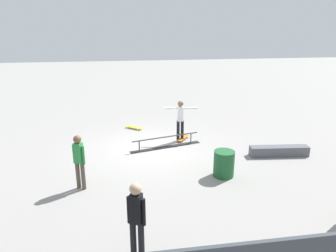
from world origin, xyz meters
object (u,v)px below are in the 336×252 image
Objects in this scene: grind_rail at (166,142)px; skate_ledge at (279,151)px; loose_skateboard_yellow at (134,127)px; trash_bin at (224,164)px; skater_main at (180,118)px; bystander_green_shirt at (79,159)px; bystander_black_shirt at (136,218)px; skateboard_main at (183,138)px.

grind_rail is 1.34× the size of skate_ledge.
loose_skateboard_yellow is (1.07, -2.38, -0.12)m from grind_rail.
skate_ledge is 2.71m from trash_bin.
bystander_green_shirt is (3.47, 3.31, -0.05)m from skater_main.
skate_ledge is 1.26× the size of skater_main.
bystander_green_shirt is at bearing 11.25° from skate_ledge.
trash_bin is (-2.81, -3.16, -0.53)m from bystander_black_shirt.
skater_main is at bearing -83.50° from bystander_black_shirt.
skateboard_main is 1.03× the size of loose_skateboard_yellow.
loose_skateboard_yellow is (1.86, -1.68, 0.00)m from skateboard_main.
grind_rail reaches higher than skateboard_main.
bystander_black_shirt reaches higher than skater_main.
bystander_black_shirt is (1.43, 5.75, 0.74)m from grind_rail.
skateboard_main is at bearing -135.99° from skater_main.
skate_ledge is 2.56× the size of trash_bin.
bystander_green_shirt is 5.45m from loose_skateboard_yellow.
grind_rail is at bearing 166.45° from skateboard_main.
skater_main is at bearing -152.43° from grind_rail.
skate_ledge is 1.29× the size of bystander_green_shirt.
skateboard_main is at bearing 176.84° from loose_skateboard_yellow.
skateboard_main is 6.87m from bystander_black_shirt.
bystander_black_shirt is at bearing -163.88° from skateboard_main.
bystander_green_shirt reaches higher than trash_bin.
loose_skateboard_yellow is at bearing -80.42° from grind_rail.
grind_rail reaches higher than skate_ledge.
skate_ledge reaches higher than loose_skateboard_yellow.
skateboard_main is at bearing -34.82° from skate_ledge.
trash_bin reaches higher than skate_ledge.
skater_main is 6.67m from bystander_black_shirt.
bystander_green_shirt is at bearing 29.45° from grind_rail.
trash_bin reaches higher than skateboard_main.
bystander_black_shirt is (2.08, 6.34, -0.01)m from skater_main.
skater_main reaches higher than grind_rail.
loose_skateboard_yellow is at bearing -38.95° from skater_main.
skater_main reaches higher than trash_bin.
grind_rail is at bearing -61.89° from trash_bin.
trash_bin is (-4.19, -0.13, -0.49)m from bystander_green_shirt.
skate_ledge is 6.84m from bystander_black_shirt.
loose_skateboard_yellow is at bearing 94.93° from bystander_green_shirt.
grind_rail is 4.05m from skate_ledge.
grind_rail is 1.06m from skateboard_main.
bystander_green_shirt is at bearing 50.74° from skater_main.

